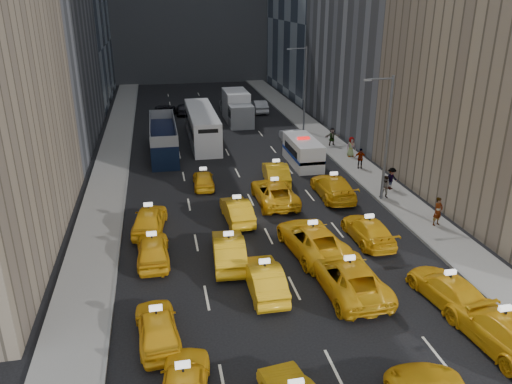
{
  "coord_description": "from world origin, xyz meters",
  "views": [
    {
      "loc": [
        -6.22,
        -19.12,
        14.06
      ],
      "look_at": [
        -0.3,
        10.51,
        2.0
      ],
      "focal_mm": 35.0,
      "sensor_mm": 36.0,
      "label": 1
    }
  ],
  "objects_px": {
    "double_decker": "(163,138)",
    "city_bus": "(202,126)",
    "nypd_van": "(303,152)",
    "box_truck": "(237,108)",
    "pedestrian_0": "(438,211)",
    "taxi_3": "(501,329)"
  },
  "relations": [
    {
      "from": "nypd_van",
      "to": "double_decker",
      "type": "distance_m",
      "value": 13.15
    },
    {
      "from": "box_truck",
      "to": "taxi_3",
      "type": "bearing_deg",
      "value": -90.33
    },
    {
      "from": "box_truck",
      "to": "city_bus",
      "type": "bearing_deg",
      "value": -130.01
    },
    {
      "from": "nypd_van",
      "to": "box_truck",
      "type": "relative_size",
      "value": 0.76
    },
    {
      "from": "double_decker",
      "to": "city_bus",
      "type": "distance_m",
      "value": 5.36
    },
    {
      "from": "taxi_3",
      "to": "pedestrian_0",
      "type": "relative_size",
      "value": 3.01
    },
    {
      "from": "box_truck",
      "to": "pedestrian_0",
      "type": "height_order",
      "value": "box_truck"
    },
    {
      "from": "double_decker",
      "to": "taxi_3",
      "type": "bearing_deg",
      "value": -64.94
    },
    {
      "from": "double_decker",
      "to": "box_truck",
      "type": "distance_m",
      "value": 14.0
    },
    {
      "from": "taxi_3",
      "to": "pedestrian_0",
      "type": "height_order",
      "value": "pedestrian_0"
    },
    {
      "from": "taxi_3",
      "to": "nypd_van",
      "type": "relative_size",
      "value": 0.94
    },
    {
      "from": "double_decker",
      "to": "pedestrian_0",
      "type": "relative_size",
      "value": 5.56
    },
    {
      "from": "taxi_3",
      "to": "nypd_van",
      "type": "height_order",
      "value": "nypd_van"
    },
    {
      "from": "double_decker",
      "to": "city_bus",
      "type": "xyz_separation_m",
      "value": [
        3.95,
        3.62,
        0.08
      ]
    },
    {
      "from": "double_decker",
      "to": "pedestrian_0",
      "type": "xyz_separation_m",
      "value": [
        16.78,
        -19.54,
        -0.41
      ]
    },
    {
      "from": "nypd_van",
      "to": "pedestrian_0",
      "type": "bearing_deg",
      "value": -78.29
    },
    {
      "from": "double_decker",
      "to": "box_truck",
      "type": "xyz_separation_m",
      "value": [
        8.77,
        10.91,
        0.23
      ]
    },
    {
      "from": "nypd_van",
      "to": "double_decker",
      "type": "xyz_separation_m",
      "value": [
        -11.88,
        5.62,
        0.38
      ]
    },
    {
      "from": "box_truck",
      "to": "pedestrian_0",
      "type": "bearing_deg",
      "value": -81.75
    },
    {
      "from": "city_bus",
      "to": "taxi_3",
      "type": "bearing_deg",
      "value": -74.55
    },
    {
      "from": "taxi_3",
      "to": "box_truck",
      "type": "xyz_separation_m",
      "value": [
        -4.48,
        41.64,
        0.9
      ]
    },
    {
      "from": "nypd_van",
      "to": "city_bus",
      "type": "height_order",
      "value": "city_bus"
    }
  ]
}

